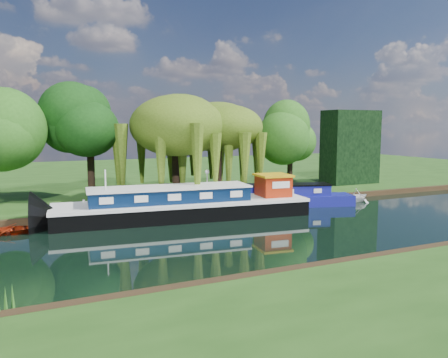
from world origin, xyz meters
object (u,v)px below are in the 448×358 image
dutch_barge (186,205)px  red_dinghy (15,233)px  narrowboat (273,198)px  white_cruiser (357,202)px

dutch_barge → red_dinghy: (-11.42, 0.08, -0.97)m
narrowboat → dutch_barge: bearing=-153.6°
dutch_barge → white_cruiser: size_ratio=7.45×
dutch_barge → narrowboat: (8.26, 1.45, -0.25)m
narrowboat → red_dinghy: bearing=-159.6°
red_dinghy → white_cruiser: (27.71, 0.14, 0.00)m
dutch_barge → narrowboat: 8.39m
dutch_barge → white_cruiser: bearing=6.8°
red_dinghy → white_cruiser: size_ratio=1.27×
white_cruiser → narrowboat: bearing=72.7°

